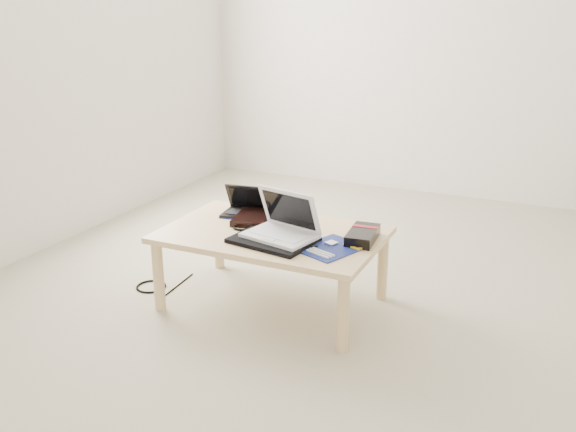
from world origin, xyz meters
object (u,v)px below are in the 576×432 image
at_px(white_laptop, 283,227).
at_px(gpu_box, 363,235).
at_px(coffee_table, 272,241).
at_px(netbook, 247,208).

xyz_separation_m(white_laptop, gpu_box, (0.36, 0.15, -0.04)).
bearing_deg(coffee_table, gpu_box, 9.54).
relative_size(coffee_table, netbook, 4.08).
bearing_deg(netbook, gpu_box, -9.23).
distance_m(netbook, white_laptop, 0.44).
height_order(netbook, white_laptop, white_laptop).
height_order(coffee_table, netbook, netbook).
distance_m(coffee_table, gpu_box, 0.47).
bearing_deg(white_laptop, coffee_table, 141.89).
distance_m(coffee_table, netbook, 0.32).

